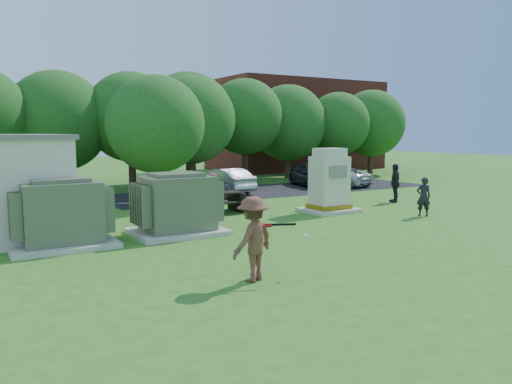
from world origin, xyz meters
TOP-DOWN VIEW (x-y plane):
  - ground at (0.00, 0.00)m, footprint 120.00×120.00m
  - brick_building at (18.00, 27.00)m, footprint 15.00×8.00m
  - parking_strip at (7.00, 13.50)m, footprint 20.00×6.00m
  - transformer_left at (-6.50, 4.50)m, footprint 3.00×2.40m
  - transformer_right at (-2.80, 4.50)m, footprint 3.00×2.40m
  - generator_cabinet at (4.56, 5.51)m, footprint 2.25×1.84m
  - picnic_table at (0.32, 7.67)m, footprint 2.04×1.53m
  - batter at (-3.33, -1.45)m, footprint 1.45×1.15m
  - person_by_generator at (7.15, 2.65)m, footprint 0.70×0.64m
  - person_at_picnic at (-0.72, 5.91)m, footprint 1.12×1.02m
  - person_walking_right at (9.21, 6.18)m, footprint 0.97×1.19m
  - car_white at (0.42, 14.02)m, footprint 2.11×4.09m
  - car_silver_a at (3.87, 13.93)m, footprint 1.90×4.35m
  - car_dark at (10.15, 13.93)m, footprint 3.12×5.21m
  - car_silver_b at (11.71, 13.33)m, footprint 2.72×4.58m
  - batting_equipment at (-2.69, -1.61)m, footprint 1.24×0.39m
  - tree_row at (1.75, 18.50)m, footprint 41.30×13.30m

SIDE VIEW (x-z plane):
  - ground at x=0.00m, z-range 0.00..0.00m
  - parking_strip at x=7.00m, z-range 0.00..0.01m
  - picnic_table at x=0.32m, z-range 0.11..0.98m
  - car_silver_b at x=11.71m, z-range 0.00..1.19m
  - car_white at x=0.42m, z-range 0.00..1.33m
  - car_silver_a at x=3.87m, z-range 0.00..1.39m
  - car_dark at x=10.15m, z-range 0.00..1.41m
  - person_by_generator at x=7.15m, z-range 0.00..1.60m
  - person_at_picnic at x=-0.72m, z-range 0.00..1.87m
  - person_walking_right at x=9.21m, z-range 0.00..1.89m
  - transformer_left at x=-6.50m, z-range -0.07..2.00m
  - transformer_right at x=-2.80m, z-range -0.07..2.00m
  - batter at x=-3.33m, z-range 0.00..1.97m
  - generator_cabinet at x=4.56m, z-range -0.17..2.57m
  - batting_equipment at x=-2.69m, z-range 1.02..1.44m
  - brick_building at x=18.00m, z-range 0.00..8.00m
  - tree_row at x=1.75m, z-range 0.50..7.80m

